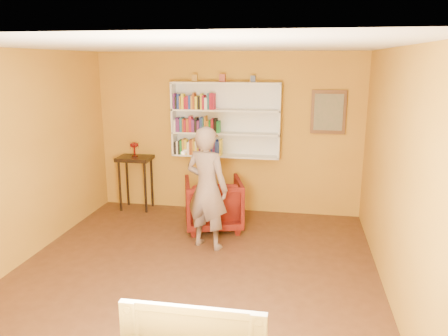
{
  "coord_description": "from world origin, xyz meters",
  "views": [
    {
      "loc": [
        1.24,
        -4.71,
        2.55
      ],
      "look_at": [
        0.26,
        0.75,
        1.18
      ],
      "focal_mm": 35.0,
      "sensor_mm": 36.0,
      "label": 1
    }
  ],
  "objects_px": {
    "television": "(196,336)",
    "person": "(207,188)",
    "ruby_lustre": "(134,146)",
    "armchair": "(213,203)",
    "bookshelf": "(226,120)",
    "console_table": "(135,166)"
  },
  "relations": [
    {
      "from": "television",
      "to": "person",
      "type": "bearing_deg",
      "value": 100.67
    },
    {
      "from": "ruby_lustre",
      "to": "armchair",
      "type": "distance_m",
      "value": 1.8
    },
    {
      "from": "bookshelf",
      "to": "console_table",
      "type": "bearing_deg",
      "value": -174.22
    },
    {
      "from": "console_table",
      "to": "television",
      "type": "xyz_separation_m",
      "value": [
        2.18,
        -4.5,
        0.0
      ]
    },
    {
      "from": "person",
      "to": "bookshelf",
      "type": "bearing_deg",
      "value": -71.29
    },
    {
      "from": "console_table",
      "to": "television",
      "type": "bearing_deg",
      "value": -64.13
    },
    {
      "from": "armchair",
      "to": "person",
      "type": "distance_m",
      "value": 0.85
    },
    {
      "from": "console_table",
      "to": "television",
      "type": "relative_size",
      "value": 0.99
    },
    {
      "from": "bookshelf",
      "to": "person",
      "type": "relative_size",
      "value": 1.05
    },
    {
      "from": "ruby_lustre",
      "to": "television",
      "type": "height_order",
      "value": "ruby_lustre"
    },
    {
      "from": "bookshelf",
      "to": "console_table",
      "type": "relative_size",
      "value": 1.91
    },
    {
      "from": "bookshelf",
      "to": "television",
      "type": "distance_m",
      "value": 4.77
    },
    {
      "from": "ruby_lustre",
      "to": "armchair",
      "type": "relative_size",
      "value": 0.29
    },
    {
      "from": "ruby_lustre",
      "to": "person",
      "type": "height_order",
      "value": "person"
    },
    {
      "from": "console_table",
      "to": "armchair",
      "type": "xyz_separation_m",
      "value": [
        1.52,
        -0.65,
        -0.38
      ]
    },
    {
      "from": "armchair",
      "to": "person",
      "type": "height_order",
      "value": "person"
    },
    {
      "from": "bookshelf",
      "to": "console_table",
      "type": "height_order",
      "value": "bookshelf"
    },
    {
      "from": "console_table",
      "to": "person",
      "type": "distance_m",
      "value": 2.09
    },
    {
      "from": "person",
      "to": "television",
      "type": "bearing_deg",
      "value": 119.83
    },
    {
      "from": "console_table",
      "to": "ruby_lustre",
      "type": "relative_size",
      "value": 3.73
    },
    {
      "from": "person",
      "to": "armchair",
      "type": "bearing_deg",
      "value": -66.62
    },
    {
      "from": "console_table",
      "to": "armchair",
      "type": "distance_m",
      "value": 1.69
    }
  ]
}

